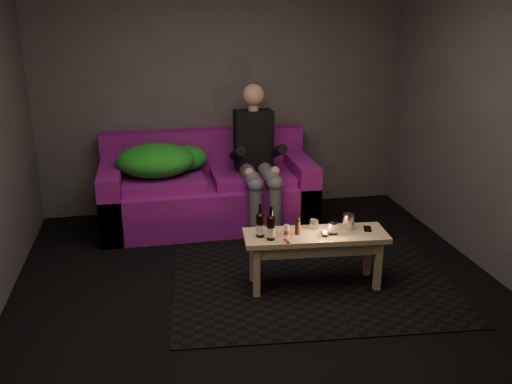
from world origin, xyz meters
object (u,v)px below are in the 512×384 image
coffee_table (315,243)px  beer_bottle_a (260,225)px  person (257,155)px  steel_cup (348,221)px  sofa (208,191)px  beer_bottle_b (271,228)px

coffee_table → beer_bottle_a: beer_bottle_a is taller
person → steel_cup: bearing=-70.8°
sofa → beer_bottle_b: bearing=-79.4°
sofa → coffee_table: (0.69, -1.61, 0.05)m
coffee_table → beer_bottle_a: 0.49m
steel_cup → person: bearing=109.2°
beer_bottle_a → person: bearing=79.7°
beer_bottle_a → steel_cup: size_ratio=2.16×
coffee_table → beer_bottle_a: (-0.45, 0.02, 0.18)m
beer_bottle_a → coffee_table: bearing=-3.1°
sofa → beer_bottle_a: (0.24, -1.58, 0.23)m
beer_bottle_b → beer_bottle_a: bearing=134.1°
beer_bottle_b → person: bearing=82.8°
sofa → beer_bottle_a: bearing=-81.4°
coffee_table → steel_cup: steel_cup is taller
sofa → steel_cup: size_ratio=17.35×
sofa → person: (0.50, -0.18, 0.41)m
beer_bottle_a → beer_bottle_b: size_ratio=1.00×
beer_bottle_a → steel_cup: beer_bottle_a is taller
coffee_table → beer_bottle_a: bearing=176.9°
sofa → coffee_table: size_ratio=1.85×
sofa → beer_bottle_a: 1.62m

